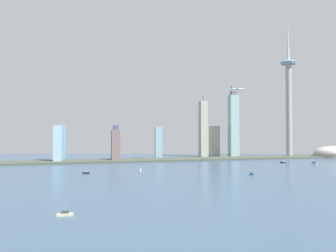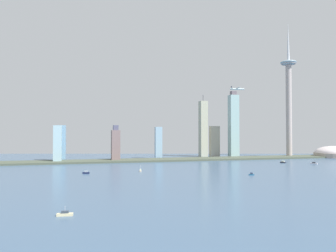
# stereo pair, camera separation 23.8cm
# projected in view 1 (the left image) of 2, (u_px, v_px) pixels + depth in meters

# --- Properties ---
(waterfront_pier) EXTENTS (974.03, 73.47, 4.00)m
(waterfront_pier) POSITION_uv_depth(u_px,v_px,m) (173.00, 160.00, 750.32)
(waterfront_pier) COLOR #4B5443
(waterfront_pier) RESTS_ON ground
(observation_tower) EXTENTS (43.13, 43.13, 369.74)m
(observation_tower) POSITION_uv_depth(u_px,v_px,m) (289.00, 92.00, 866.47)
(observation_tower) COLOR #AFA09C
(observation_tower) RESTS_ON ground
(stadium_dome) EXTENTS (100.94, 100.94, 36.75)m
(stadium_dome) POSITION_uv_depth(u_px,v_px,m) (334.00, 153.00, 852.84)
(stadium_dome) COLOR #AA9A8D
(stadium_dome) RESTS_ON ground
(skyscraper_0) EXTENTS (24.18, 19.73, 176.87)m
(skyscraper_0) POSITION_uv_depth(u_px,v_px,m) (234.00, 126.00, 840.56)
(skyscraper_0) COLOR #91B3B3
(skyscraper_0) RESTS_ON ground
(skyscraper_1) EXTENTS (26.85, 12.51, 84.42)m
(skyscraper_1) POSITION_uv_depth(u_px,v_px,m) (215.00, 141.00, 868.79)
(skyscraper_1) COLOR #B7AD99
(skyscraper_1) RESTS_ON ground
(skyscraper_2) EXTENTS (19.89, 21.02, 169.72)m
(skyscraper_2) POSITION_uv_depth(u_px,v_px,m) (203.00, 129.00, 860.64)
(skyscraper_2) COLOR #ABAB93
(skyscraper_2) RESTS_ON ground
(skyscraper_3) EXTENTS (17.18, 13.25, 80.61)m
(skyscraper_3) POSITION_uv_depth(u_px,v_px,m) (158.00, 143.00, 795.36)
(skyscraper_3) COLOR #89ABC5
(skyscraper_3) RESTS_ON ground
(skyscraper_4) EXTENTS (19.20, 26.27, 82.98)m
(skyscraper_4) POSITION_uv_depth(u_px,v_px,m) (116.00, 145.00, 728.91)
(skyscraper_4) COLOR slate
(skyscraper_4) RESTS_ON ground
(skyscraper_5) EXTENTS (17.33, 21.82, 81.58)m
(skyscraper_5) POSITION_uv_depth(u_px,v_px,m) (58.00, 144.00, 689.88)
(skyscraper_5) COLOR #9DC2CF
(skyscraper_5) RESTS_ON ground
(skyscraper_6) EXTENTS (23.72, 24.75, 82.90)m
(skyscraper_6) POSITION_uv_depth(u_px,v_px,m) (60.00, 143.00, 733.82)
(skyscraper_6) COLOR #77A3C5
(skyscraper_6) RESTS_ON ground
(boat_0) EXTENTS (10.98, 5.32, 4.68)m
(boat_0) POSITION_uv_depth(u_px,v_px,m) (86.00, 173.00, 500.38)
(boat_0) COLOR #121938
(boat_0) RESTS_ON ground
(boat_1) EXTENTS (3.78, 8.32, 10.22)m
(boat_1) POSITION_uv_depth(u_px,v_px,m) (140.00, 171.00, 528.86)
(boat_1) COLOR beige
(boat_1) RESTS_ON ground
(boat_2) EXTENTS (7.99, 13.60, 8.88)m
(boat_2) POSITION_uv_depth(u_px,v_px,m) (283.00, 162.00, 686.00)
(boat_2) COLOR #212533
(boat_2) RESTS_ON ground
(boat_3) EXTENTS (8.46, 4.61, 4.02)m
(boat_3) POSITION_uv_depth(u_px,v_px,m) (251.00, 174.00, 482.78)
(boat_3) COLOR #165178
(boat_3) RESTS_ON ground
(boat_4) EXTENTS (12.44, 4.29, 7.88)m
(boat_4) POSITION_uv_depth(u_px,v_px,m) (65.00, 214.00, 242.90)
(boat_4) COLOR beige
(boat_4) RESTS_ON ground
(boat_5) EXTENTS (11.64, 14.11, 4.44)m
(boat_5) POSITION_uv_depth(u_px,v_px,m) (314.00, 163.00, 658.96)
(boat_5) COLOR white
(boat_5) RESTS_ON ground
(airplane) EXTENTS (35.04, 33.14, 8.85)m
(airplane) POSITION_uv_depth(u_px,v_px,m) (237.00, 89.00, 745.83)
(airplane) COLOR silver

